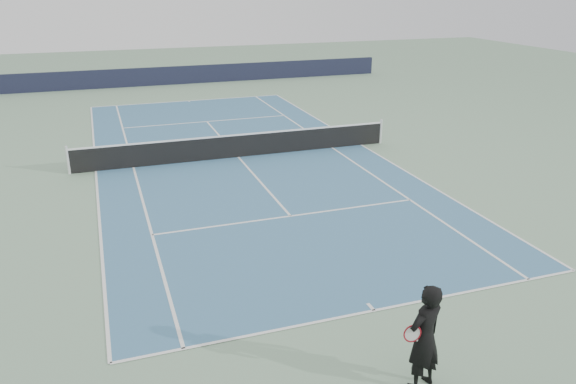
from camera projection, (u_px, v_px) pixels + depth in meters
name	position (u px, v px, depth m)	size (l,w,h in m)	color
ground	(238.00, 157.00, 22.63)	(80.00, 80.00, 0.00)	gray
court_surface	(238.00, 157.00, 22.63)	(10.97, 23.77, 0.01)	teal
tennis_net	(238.00, 145.00, 22.46)	(12.90, 0.10, 1.07)	silver
windscreen_far	(173.00, 75.00, 38.23)	(30.00, 0.25, 1.20)	black
tennis_player	(424.00, 337.00, 9.55)	(0.90, 0.75, 2.01)	black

